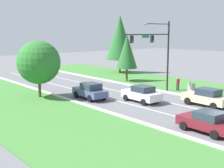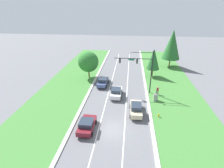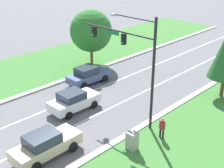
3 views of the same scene
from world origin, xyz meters
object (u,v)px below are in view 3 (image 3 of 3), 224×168
Objects in this scene: slate_blue_sedan at (88,75)px; utility_cabinet at (132,141)px; traffic_signal_mast at (132,53)px; champagne_sedan at (46,145)px; oak_near_left_tree at (91,31)px; pedestrian at (162,127)px; white_sedan at (74,101)px.

slate_blue_sedan is 11.75m from utility_cabinet.
traffic_signal_mast is 8.73m from champagne_sedan.
champagne_sedan is at bearing -96.63° from traffic_signal_mast.
oak_near_left_tree is (-10.77, 13.85, 3.01)m from champagne_sedan.
slate_blue_sedan is 0.96× the size of champagne_sedan.
pedestrian is (3.33, -0.50, -4.58)m from traffic_signal_mast.
slate_blue_sedan is 11.98m from champagne_sedan.
champagne_sedan is 1.08× the size of white_sedan.
traffic_signal_mast is 13.42m from oak_near_left_tree.
utility_cabinet is at bearing -6.21° from white_sedan.
pedestrian is 16.77m from oak_near_left_tree.
oak_near_left_tree is at bearing 130.84° from white_sedan.
white_sedan is at bearing -51.94° from slate_blue_sedan.
pedestrian is at bearing -8.48° from traffic_signal_mast.
traffic_signal_mast is 1.93× the size of white_sedan.
champagne_sedan is at bearing -52.84° from slate_blue_sedan.
traffic_signal_mast is 5.68m from pedestrian.
oak_near_left_tree is at bearing 127.21° from champagne_sedan.
utility_cabinet is at bearing 50.40° from champagne_sedan.
utility_cabinet is (10.42, -5.43, -0.20)m from slate_blue_sedan.
traffic_signal_mast is at bearing 82.73° from champagne_sedan.
traffic_signal_mast is 6.17× the size of utility_cabinet.
white_sedan is at bearing -155.03° from traffic_signal_mast.
white_sedan is 7.93m from pedestrian.
white_sedan is 2.56× the size of pedestrian.
white_sedan is (-4.44, -2.07, -4.66)m from traffic_signal_mast.
slate_blue_sedan is at bearing -46.07° from oak_near_left_tree.
white_sedan is at bearing 17.97° from pedestrian.
utility_cabinet is at bearing -33.49° from oak_near_left_tree.
utility_cabinet is at bearing 82.04° from pedestrian.
traffic_signal_mast is at bearing 132.25° from utility_cabinet.
traffic_signal_mast reaches higher than slate_blue_sedan.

